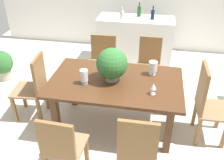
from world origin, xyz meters
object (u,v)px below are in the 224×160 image
at_px(wine_bottle_clear, 153,14).
at_px(crystal_vase_center_near, 84,76).
at_px(chair_head_end, 34,85).
at_px(chair_near_left, 62,147).
at_px(crystal_vase_left, 153,67).
at_px(wine_glass, 153,87).
at_px(chair_far_left, 103,59).
at_px(chair_far_right, 149,63).
at_px(wine_bottle_tall, 139,11).
at_px(potted_plant_floor, 2,64).
at_px(dining_table, 115,88).
at_px(chair_near_right, 137,154).
at_px(chair_foot_end, 206,101).
at_px(wine_bottle_dark, 122,15).
at_px(flower_centerpiece, 112,64).
at_px(kitchen_counter, 135,40).

bearing_deg(wine_bottle_clear, crystal_vase_center_near, -108.46).
xyz_separation_m(chair_head_end, chair_near_left, (0.78, -1.03, -0.03)).
xyz_separation_m(crystal_vase_left, wine_bottle_clear, (-0.10, 1.85, 0.15)).
bearing_deg(chair_near_left, wine_glass, -135.22).
bearing_deg(chair_far_left, chair_far_right, -2.98).
relative_size(crystal_vase_center_near, wine_bottle_tall, 0.71).
bearing_deg(chair_head_end, potted_plant_floor, -134.78).
xyz_separation_m(dining_table, chair_near_right, (0.39, -1.03, -0.07)).
distance_m(chair_far_left, crystal_vase_left, 1.21).
distance_m(chair_head_end, chair_near_left, 1.29).
bearing_deg(chair_foot_end, crystal_vase_center_near, 93.81).
bearing_deg(chair_head_end, wine_bottle_clear, 138.36).
xyz_separation_m(chair_near_right, crystal_vase_center_near, (-0.77, 0.90, 0.29)).
xyz_separation_m(chair_far_right, wine_bottle_tall, (-0.30, 1.21, 0.50)).
distance_m(wine_bottle_tall, potted_plant_floor, 2.80).
relative_size(chair_far_left, wine_bottle_dark, 3.85).
height_order(flower_centerpiece, wine_bottle_tall, wine_bottle_tall).
distance_m(chair_far_right, chair_near_left, 2.19).
bearing_deg(dining_table, chair_head_end, 179.54).
relative_size(chair_near_right, chair_near_left, 1.15).
height_order(kitchen_counter, wine_bottle_dark, wine_bottle_dark).
distance_m(chair_near_left, wine_bottle_clear, 3.25).
relative_size(dining_table, crystal_vase_center_near, 8.85).
bearing_deg(chair_far_right, dining_table, -110.08).
bearing_deg(chair_far_left, chair_near_left, -92.93).
height_order(wine_glass, wine_bottle_dark, wine_bottle_dark).
relative_size(crystal_vase_center_near, kitchen_counter, 0.13).
bearing_deg(dining_table, chair_near_right, -69.17).
distance_m(chair_foot_end, crystal_vase_center_near, 1.59).
bearing_deg(wine_bottle_tall, chair_far_left, -112.00).
distance_m(crystal_vase_left, wine_bottle_dark, 1.88).
xyz_separation_m(chair_far_left, wine_bottle_tall, (0.49, 1.21, 0.51)).
xyz_separation_m(chair_near_right, wine_bottle_tall, (-0.30, 3.27, 0.45)).
bearing_deg(crystal_vase_center_near, wine_bottle_clear, 71.54).
xyz_separation_m(wine_glass, wine_bottle_clear, (-0.13, 2.32, 0.16)).
height_order(chair_head_end, wine_bottle_clear, wine_bottle_clear).
height_order(wine_glass, wine_bottle_tall, wine_bottle_tall).
distance_m(chair_far_right, kitchen_counter, 1.14).
distance_m(dining_table, chair_far_left, 1.11).
bearing_deg(chair_foot_end, chair_head_end, 88.68).
distance_m(kitchen_counter, potted_plant_floor, 2.62).
bearing_deg(chair_far_right, kitchen_counter, 108.42).
bearing_deg(wine_bottle_dark, wine_glass, -72.17).
relative_size(chair_far_right, crystal_vase_left, 4.87).
height_order(chair_far_right, wine_bottle_tall, wine_bottle_tall).
bearing_deg(crystal_vase_center_near, chair_far_right, 56.28).
xyz_separation_m(crystal_vase_left, wine_bottle_tall, (-0.37, 1.98, 0.16)).
height_order(chair_far_left, wine_bottle_tall, wine_bottle_tall).
distance_m(crystal_vase_left, potted_plant_floor, 2.87).
relative_size(crystal_vase_center_near, wine_bottle_clear, 0.75).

